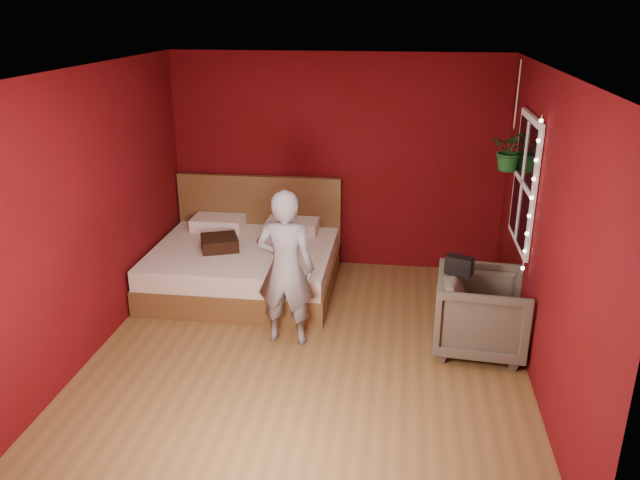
{
  "coord_description": "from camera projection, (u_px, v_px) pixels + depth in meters",
  "views": [
    {
      "loc": [
        0.8,
        -5.09,
        3.08
      ],
      "look_at": [
        0.06,
        0.4,
        1.0
      ],
      "focal_mm": 35.0,
      "sensor_mm": 36.0,
      "label": 1
    }
  ],
  "objects": [
    {
      "name": "fairy_lights",
      "position": [
        532.0,
        198.0,
        5.48
      ],
      "size": [
        0.04,
        0.04,
        1.45
      ],
      "color": "silver",
      "rests_on": "room_walls"
    },
    {
      "name": "throw_pillow",
      "position": [
        220.0,
        243.0,
        7.01
      ],
      "size": [
        0.51,
        0.51,
        0.14
      ],
      "primitive_type": "cube",
      "rotation": [
        0.0,
        0.0,
        0.38
      ],
      "color": "black",
      "rests_on": "bed"
    },
    {
      "name": "armchair",
      "position": [
        481.0,
        313.0,
        5.85
      ],
      "size": [
        0.9,
        0.88,
        0.77
      ],
      "primitive_type": "imported",
      "rotation": [
        0.0,
        0.0,
        1.49
      ],
      "color": "#555243",
      "rests_on": "ground"
    },
    {
      "name": "floor",
      "position": [
        308.0,
        353.0,
        5.9
      ],
      "size": [
        4.5,
        4.5,
        0.0
      ],
      "primitive_type": "plane",
      "color": "brown",
      "rests_on": "ground"
    },
    {
      "name": "window",
      "position": [
        524.0,
        182.0,
        5.96
      ],
      "size": [
        0.05,
        0.97,
        1.27
      ],
      "color": "white",
      "rests_on": "room_walls"
    },
    {
      "name": "room_walls",
      "position": [
        307.0,
        181.0,
        5.31
      ],
      "size": [
        4.04,
        4.54,
        2.62
      ],
      "color": "#5B0910",
      "rests_on": "ground"
    },
    {
      "name": "hanging_plant",
      "position": [
        511.0,
        150.0,
        6.27
      ],
      "size": [
        0.49,
        0.46,
        1.09
      ],
      "color": "silver",
      "rests_on": "room_walls"
    },
    {
      "name": "person",
      "position": [
        286.0,
        268.0,
        5.86
      ],
      "size": [
        0.58,
        0.4,
        1.54
      ],
      "primitive_type": "imported",
      "rotation": [
        0.0,
        0.0,
        3.09
      ],
      "color": "gray",
      "rests_on": "ground"
    },
    {
      "name": "handbag",
      "position": [
        459.0,
        265.0,
        5.7
      ],
      "size": [
        0.27,
        0.21,
        0.17
      ],
      "primitive_type": "cube",
      "rotation": [
        0.0,
        0.0,
        -0.4
      ],
      "color": "black",
      "rests_on": "armchair"
    },
    {
      "name": "bed",
      "position": [
        246.0,
        262.0,
        7.24
      ],
      "size": [
        2.05,
        1.74,
        1.13
      ],
      "color": "brown",
      "rests_on": "ground"
    }
  ]
}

